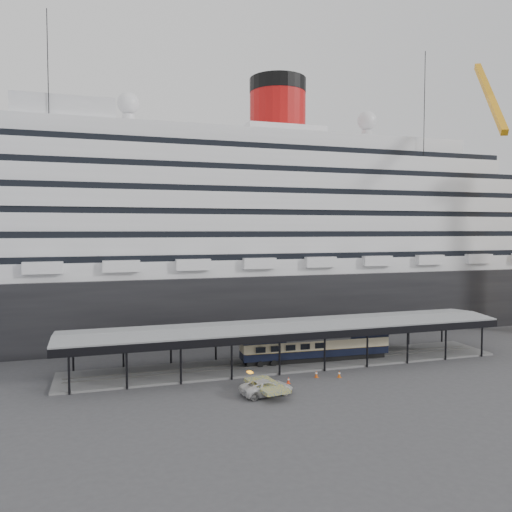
# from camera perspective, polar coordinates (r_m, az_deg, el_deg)

# --- Properties ---
(ground) EXTENTS (200.00, 200.00, 0.00)m
(ground) POSITION_cam_1_polar(r_m,az_deg,el_deg) (60.29, 5.66, -13.39)
(ground) COLOR #3B3B3D
(ground) RESTS_ON ground
(cruise_ship) EXTENTS (130.00, 30.00, 43.90)m
(cruise_ship) POSITION_cam_1_polar(r_m,az_deg,el_deg) (88.20, -2.41, 3.87)
(cruise_ship) COLOR black
(cruise_ship) RESTS_ON ground
(platform_canopy) EXTENTS (56.00, 9.18, 5.30)m
(platform_canopy) POSITION_cam_1_polar(r_m,az_deg,el_deg) (64.17, 3.90, -10.19)
(platform_canopy) COLOR slate
(platform_canopy) RESTS_ON ground
(port_truck) EXTENTS (5.86, 3.31, 1.54)m
(port_truck) POSITION_cam_1_polar(r_m,az_deg,el_deg) (53.17, 1.22, -14.77)
(port_truck) COLOR silver
(port_truck) RESTS_ON ground
(pullman_carriage) EXTENTS (19.61, 3.39, 19.16)m
(pullman_carriage) POSITION_cam_1_polar(r_m,az_deg,el_deg) (65.49, 6.81, -9.94)
(pullman_carriage) COLOR black
(pullman_carriage) RESTS_ON ground
(traffic_cone_left) EXTENTS (0.41, 0.41, 0.74)m
(traffic_cone_left) POSITION_cam_1_polar(r_m,az_deg,el_deg) (56.97, 3.72, -13.98)
(traffic_cone_left) COLOR #F7370D
(traffic_cone_left) RESTS_ON ground
(traffic_cone_mid) EXTENTS (0.48, 0.48, 0.81)m
(traffic_cone_mid) POSITION_cam_1_polar(r_m,az_deg,el_deg) (59.80, 9.49, -13.16)
(traffic_cone_mid) COLOR #D6570B
(traffic_cone_mid) RESTS_ON ground
(traffic_cone_right) EXTENTS (0.53, 0.53, 0.82)m
(traffic_cone_right) POSITION_cam_1_polar(r_m,az_deg,el_deg) (59.43, 6.91, -13.24)
(traffic_cone_right) COLOR #D04B0B
(traffic_cone_right) RESTS_ON ground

